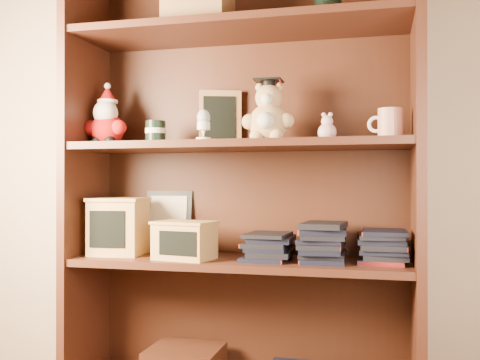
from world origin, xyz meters
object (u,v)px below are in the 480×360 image
object	(u,v)px
bookcase	(243,192)
teacher_mug	(390,124)
treats_box	(119,226)
grad_teddy_bear	(268,117)

from	to	relation	value
bookcase	teacher_mug	xyz separation A→B (m)	(0.50, -0.05, 0.22)
bookcase	treats_box	bearing A→B (deg)	-173.49
bookcase	grad_teddy_bear	xyz separation A→B (m)	(0.10, -0.06, 0.25)
bookcase	treats_box	xyz separation A→B (m)	(-0.45, -0.05, -0.12)
bookcase	treats_box	size ratio (longest dim) A/B	7.78
grad_teddy_bear	teacher_mug	bearing A→B (deg)	0.95
grad_teddy_bear	teacher_mug	world-z (taller)	grad_teddy_bear
bookcase	grad_teddy_bear	size ratio (longest dim) A/B	7.35
bookcase	grad_teddy_bear	distance (m)	0.28
teacher_mug	treats_box	size ratio (longest dim) A/B	0.55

